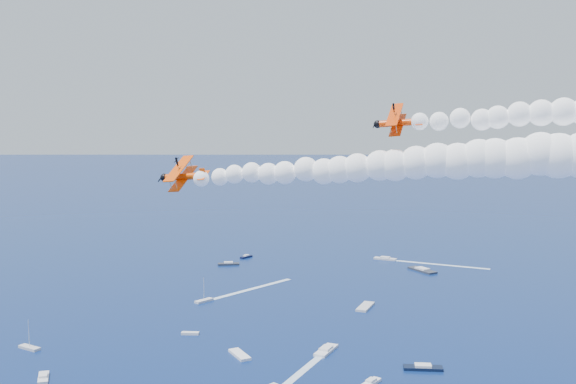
% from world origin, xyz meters
% --- Properties ---
extents(biplane_lead, '(8.35, 10.10, 7.80)m').
position_xyz_m(biplane_lead, '(24.03, 24.96, 59.77)').
color(biplane_lead, '#E93B04').
extents(biplane_trail, '(9.29, 11.12, 8.44)m').
position_xyz_m(biplane_trail, '(-6.16, 15.76, 51.68)').
color(biplane_trail, '#FF4C05').
extents(smoke_trail_trail, '(70.40, 33.93, 12.00)m').
position_xyz_m(smoke_trail_trail, '(27.25, 23.03, 54.32)').
color(smoke_trail_trail, white).
extents(spectator_boats, '(224.08, 189.49, 0.70)m').
position_xyz_m(spectator_boats, '(-1.75, 109.15, 0.35)').
color(spectator_boats, silver).
rests_on(spectator_boats, ground).
extents(boat_wakes, '(71.84, 159.48, 0.04)m').
position_xyz_m(boat_wakes, '(-33.83, 134.38, 0.03)').
color(boat_wakes, white).
rests_on(boat_wakes, ground).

